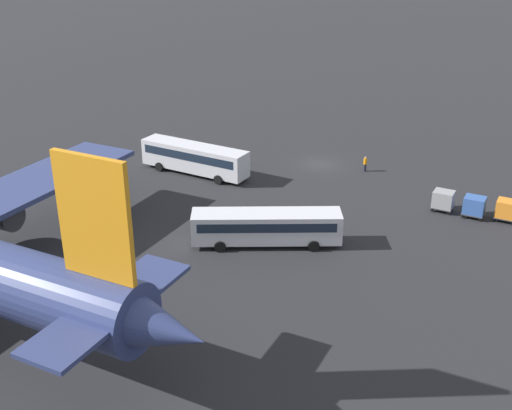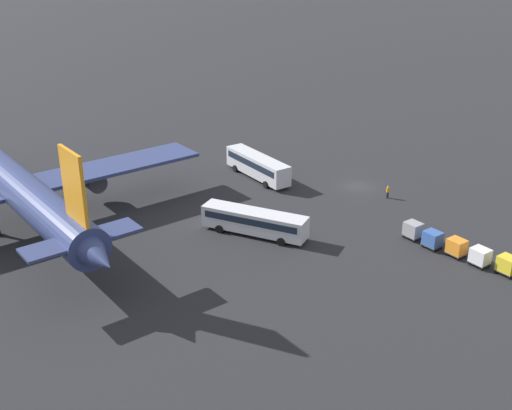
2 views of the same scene
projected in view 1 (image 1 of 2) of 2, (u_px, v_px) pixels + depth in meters
ground_plane at (320, 164)px, 74.48m from camera, size 600.00×600.00×0.00m
shuttle_bus_near at (195, 157)px, 70.94m from camera, size 13.00×4.52×3.31m
shuttle_bus_far at (266, 225)px, 55.40m from camera, size 12.97×7.33×3.02m
worker_person at (365, 164)px, 72.03m from camera, size 0.38×0.38×1.74m
cargo_cart_orange at (507, 209)px, 59.98m from camera, size 2.18×1.91×2.06m
cargo_cart_blue at (474, 206)px, 60.72m from camera, size 2.18×1.91×2.06m
cargo_cart_grey at (443, 200)px, 62.05m from camera, size 2.18×1.91×2.06m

